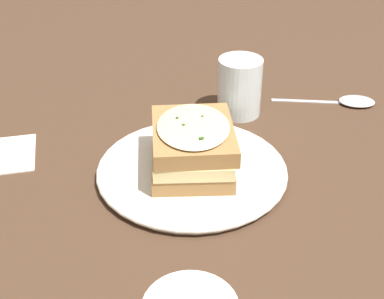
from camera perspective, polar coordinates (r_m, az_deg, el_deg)
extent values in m
plane|color=#473021|center=(0.77, -1.33, -2.24)|extent=(2.40, 2.40, 0.00)
cylinder|color=silver|center=(0.76, 0.00, -2.28)|extent=(0.26, 0.26, 0.01)
torus|color=silver|center=(0.76, 0.00, -2.11)|extent=(0.27, 0.27, 0.01)
cube|color=#A37542|center=(0.75, 0.00, -1.14)|extent=(0.15, 0.17, 0.02)
cube|color=#EFDB93|center=(0.74, 0.00, 0.19)|extent=(0.15, 0.17, 0.02)
cube|color=#A37542|center=(0.73, 0.13, 1.54)|extent=(0.15, 0.17, 0.02)
ellipsoid|color=beige|center=(0.72, 0.13, 2.54)|extent=(0.14, 0.15, 0.01)
cube|color=#2D6028|center=(0.73, 1.11, 3.58)|extent=(0.00, 0.00, 0.00)
cube|color=#2D6028|center=(0.71, -0.58, 2.76)|extent=(0.00, 0.01, 0.00)
cube|color=#2D6028|center=(0.68, 1.01, 1.23)|extent=(0.01, 0.00, 0.00)
cube|color=#2D6028|center=(0.73, -1.77, 3.39)|extent=(0.01, 0.01, 0.00)
cylinder|color=silver|center=(0.90, 5.10, 6.68)|extent=(0.07, 0.07, 0.10)
cube|color=silver|center=(0.97, 12.03, 5.10)|extent=(0.11, 0.07, 0.00)
ellipsoid|color=silver|center=(0.99, 17.17, 4.94)|extent=(0.08, 0.07, 0.01)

